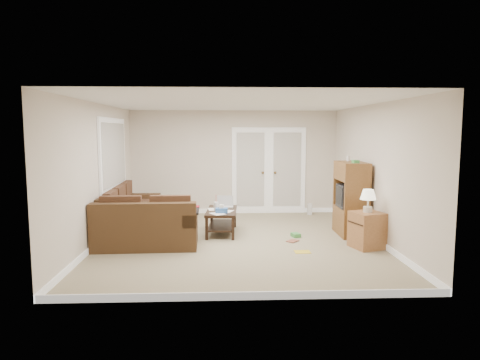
{
  "coord_description": "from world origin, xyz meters",
  "views": [
    {
      "loc": [
        -0.29,
        -7.64,
        2.01
      ],
      "look_at": [
        0.04,
        0.26,
        1.1
      ],
      "focal_mm": 32.0,
      "sensor_mm": 36.0,
      "label": 1
    }
  ],
  "objects_px": {
    "coffee_table": "(222,220)",
    "side_cabinet": "(367,227)",
    "sectional_sofa": "(138,221)",
    "tv_armoire": "(351,198)"
  },
  "relations": [
    {
      "from": "sectional_sofa",
      "to": "side_cabinet",
      "type": "xyz_separation_m",
      "value": [
        4.08,
        -0.86,
        0.04
      ]
    },
    {
      "from": "coffee_table",
      "to": "side_cabinet",
      "type": "xyz_separation_m",
      "value": [
        2.5,
        -1.19,
        0.11
      ]
    },
    {
      "from": "coffee_table",
      "to": "tv_armoire",
      "type": "height_order",
      "value": "tv_armoire"
    },
    {
      "from": "sectional_sofa",
      "to": "coffee_table",
      "type": "distance_m",
      "value": 1.62
    },
    {
      "from": "sectional_sofa",
      "to": "tv_armoire",
      "type": "height_order",
      "value": "tv_armoire"
    },
    {
      "from": "coffee_table",
      "to": "side_cabinet",
      "type": "relative_size",
      "value": 1.15
    },
    {
      "from": "sectional_sofa",
      "to": "coffee_table",
      "type": "bearing_deg",
      "value": 10.0
    },
    {
      "from": "side_cabinet",
      "to": "tv_armoire",
      "type": "bearing_deg",
      "value": 73.06
    },
    {
      "from": "side_cabinet",
      "to": "sectional_sofa",
      "type": "bearing_deg",
      "value": 150.98
    },
    {
      "from": "coffee_table",
      "to": "tv_armoire",
      "type": "relative_size",
      "value": 0.77
    }
  ]
}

